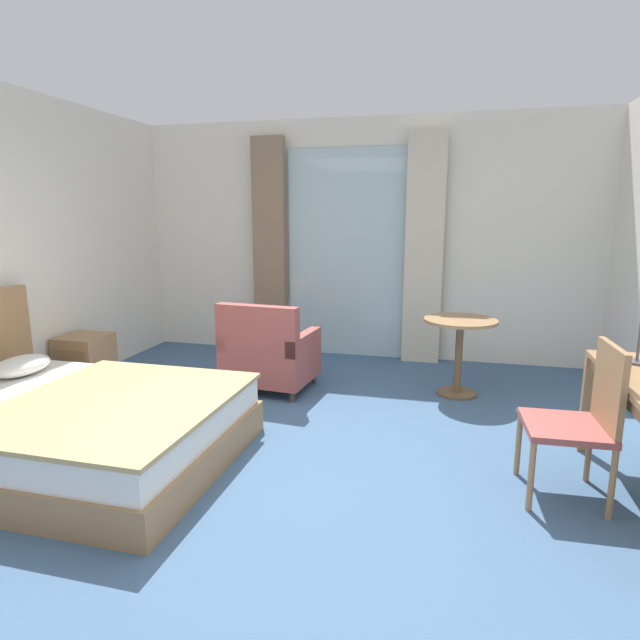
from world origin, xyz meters
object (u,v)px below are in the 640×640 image
object	(u,v)px
armchair_by_window	(269,355)
round_cafe_table	(460,339)
nightstand	(85,362)
desk_chair	(583,415)
bed	(64,424)

from	to	relation	value
armchair_by_window	round_cafe_table	bearing A→B (deg)	9.93
nightstand	round_cafe_table	distance (m)	3.62
desk_chair	bed	bearing A→B (deg)	-174.76
nightstand	round_cafe_table	xyz separation A→B (m)	(3.54, 0.68, 0.28)
nightstand	armchair_by_window	size ratio (longest dim) A/B	0.60
bed	armchair_by_window	distance (m)	1.93
bed	round_cafe_table	size ratio (longest dim) A/B	3.07
bed	armchair_by_window	world-z (taller)	bed
bed	desk_chair	distance (m)	3.38
nightstand	desk_chair	distance (m)	4.35
nightstand	armchair_by_window	bearing A→B (deg)	11.87
bed	nightstand	xyz separation A→B (m)	(-0.86, 1.33, 0.01)
bed	nightstand	distance (m)	1.59
armchair_by_window	round_cafe_table	size ratio (longest dim) A/B	1.20
desk_chair	round_cafe_table	distance (m)	1.84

